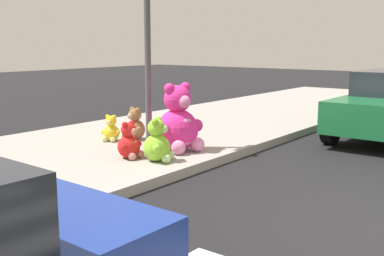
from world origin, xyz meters
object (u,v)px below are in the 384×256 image
at_px(sign_pole, 148,50).
at_px(plush_brown, 134,127).
at_px(plush_yellow, 111,130).
at_px(plush_pink_large, 179,124).
at_px(plush_red, 130,143).
at_px(plush_lime, 158,144).

bearing_deg(sign_pole, plush_brown, 64.25).
bearing_deg(plush_yellow, plush_pink_large, -84.16).
distance_m(plush_yellow, plush_red, 1.46).
bearing_deg(sign_pole, plush_red, -158.44).
xyz_separation_m(plush_pink_large, plush_red, (-0.91, 0.27, -0.22)).
xyz_separation_m(plush_pink_large, plush_yellow, (-0.16, 1.52, -0.26)).
bearing_deg(plush_red, plush_brown, 41.65).
relative_size(plush_pink_large, plush_red, 1.94).
bearing_deg(plush_brown, plush_yellow, 146.16).
relative_size(plush_yellow, plush_brown, 0.80).
height_order(sign_pole, plush_brown, sign_pole).
xyz_separation_m(sign_pole, plush_yellow, (-0.04, 0.94, -1.50)).
relative_size(plush_pink_large, plush_lime, 1.68).
distance_m(plush_pink_large, plush_yellow, 1.55).
bearing_deg(plush_red, sign_pole, 21.56).
bearing_deg(plush_pink_large, plush_brown, 80.36).
bearing_deg(plush_lime, plush_pink_large, 15.84).
relative_size(sign_pole, plush_pink_large, 2.76).
distance_m(sign_pole, plush_brown, 1.64).
bearing_deg(plush_yellow, plush_lime, -109.81).
distance_m(plush_red, plush_brown, 1.50).
xyz_separation_m(sign_pole, plush_brown, (0.33, 0.69, -1.45)).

